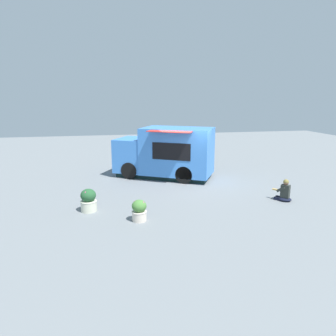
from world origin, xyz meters
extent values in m
plane|color=slate|center=(0.00, 0.00, 0.00)|extent=(40.00, 40.00, 0.00)
cube|color=#3F82DC|center=(-1.13, -0.22, 1.36)|extent=(3.40, 3.91, 2.27)
cube|color=#3F82DC|center=(-2.31, -2.31, 1.06)|extent=(2.38, 2.20, 1.67)
cube|color=#1D2930|center=(-2.65, -2.92, 1.35)|extent=(1.41, 0.82, 0.63)
cube|color=black|center=(-0.25, -0.72, 1.50)|extent=(0.93, 1.62, 0.80)
cube|color=red|center=(0.01, -0.87, 2.46)|extent=(1.52, 2.05, 0.03)
cube|color=black|center=(-1.48, -0.85, 0.11)|extent=(3.64, 4.76, 0.23)
cylinder|color=black|center=(-2.99, -1.71, 0.41)|extent=(0.60, 0.82, 0.82)
cylinder|color=black|center=(-1.44, -2.59, 0.41)|extent=(0.60, 0.82, 0.82)
cylinder|color=black|center=(-1.61, 0.74, 0.41)|extent=(0.60, 0.82, 0.82)
cylinder|color=black|center=(-0.05, -0.14, 0.41)|extent=(0.60, 0.82, 0.82)
ellipsoid|color=black|center=(3.20, 3.10, 0.07)|extent=(0.68, 0.67, 0.14)
cube|color=black|center=(2.98, 3.04, 0.06)|extent=(0.35, 0.32, 0.11)
cube|color=black|center=(3.11, 2.89, 0.06)|extent=(0.35, 0.32, 0.11)
cube|color=#2C302C|center=(3.20, 3.10, 0.39)|extent=(0.39, 0.38, 0.51)
sphere|color=brown|center=(3.20, 3.10, 0.74)|extent=(0.21, 0.21, 0.21)
sphere|color=olive|center=(3.20, 3.10, 0.77)|extent=(0.21, 0.21, 0.21)
cube|color=#2C302C|center=(3.03, 3.08, 0.46)|extent=(0.32, 0.29, 0.27)
cube|color=#2C302C|center=(3.15, 2.93, 0.46)|extent=(0.32, 0.29, 0.27)
cylinder|color=tan|center=(2.96, 2.90, 0.38)|extent=(0.35, 0.31, 0.08)
cube|color=orange|center=(2.96, 2.90, 0.40)|extent=(0.28, 0.24, 0.02)
cylinder|color=beige|center=(4.10, -2.71, 0.16)|extent=(0.47, 0.47, 0.33)
torus|color=beige|center=(4.10, -2.71, 0.31)|extent=(0.50, 0.50, 0.04)
ellipsoid|color=#497F39|center=(4.10, -2.71, 0.51)|extent=(0.48, 0.48, 0.41)
sphere|color=#E42286|center=(3.99, -2.54, 0.53)|extent=(0.06, 0.06, 0.06)
sphere|color=#D62589|center=(4.05, -2.85, 0.64)|extent=(0.07, 0.07, 0.07)
sphere|color=#E12E8A|center=(4.26, -2.64, 0.60)|extent=(0.06, 0.06, 0.06)
sphere|color=#D64083|center=(4.08, -2.53, 0.59)|extent=(0.06, 0.06, 0.06)
sphere|color=#D43C93|center=(4.18, -2.59, 0.64)|extent=(0.08, 0.08, 0.08)
cylinder|color=beige|center=(2.85, -4.37, 0.19)|extent=(0.56, 0.56, 0.39)
torus|color=beige|center=(2.85, -4.37, 0.37)|extent=(0.58, 0.58, 0.04)
ellipsoid|color=#25562F|center=(2.85, -4.37, 0.59)|extent=(0.54, 0.54, 0.46)
sphere|color=#E6347B|center=(3.00, -4.45, 0.73)|extent=(0.08, 0.08, 0.08)
sphere|color=#E34287|center=(2.88, -4.19, 0.70)|extent=(0.06, 0.06, 0.06)
sphere|color=#E44077|center=(2.81, -4.58, 0.68)|extent=(0.09, 0.09, 0.09)
camera|label=1|loc=(13.87, -3.74, 4.00)|focal=33.87mm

